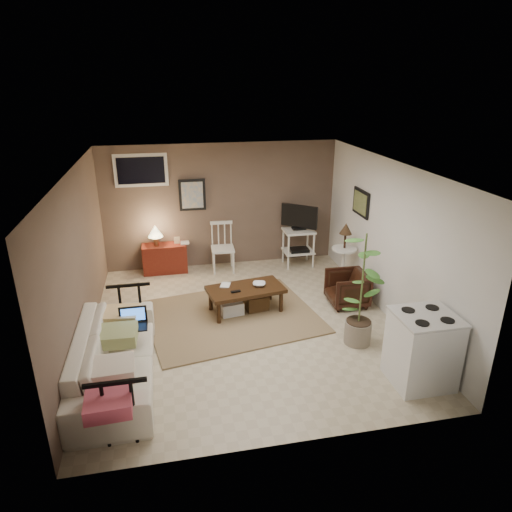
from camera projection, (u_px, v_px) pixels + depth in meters
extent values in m
plane|color=#C1B293|center=(245.00, 324.00, 6.98)|extent=(5.00, 5.00, 0.00)
cube|color=black|center=(192.00, 195.00, 8.60)|extent=(0.50, 0.03, 0.60)
cube|color=black|center=(361.00, 203.00, 7.79)|extent=(0.03, 0.60, 0.45)
cube|color=silver|center=(141.00, 170.00, 8.25)|extent=(0.96, 0.03, 0.60)
cube|color=#856F4D|center=(232.00, 316.00, 7.18)|extent=(2.87, 2.45, 0.02)
cube|color=#321A0D|center=(246.00, 289.00, 7.20)|extent=(1.27, 0.80, 0.06)
cylinder|color=#321A0D|center=(219.00, 313.00, 6.91)|extent=(0.06, 0.06, 0.38)
cylinder|color=#321A0D|center=(281.00, 302.00, 7.25)|extent=(0.06, 0.06, 0.38)
cylinder|color=#321A0D|center=(211.00, 300.00, 7.30)|extent=(0.06, 0.06, 0.38)
cylinder|color=#321A0D|center=(270.00, 290.00, 7.65)|extent=(0.06, 0.06, 0.38)
cube|color=black|center=(236.00, 291.00, 7.03)|extent=(0.15, 0.07, 0.02)
cube|color=#4D301B|center=(256.00, 302.00, 7.35)|extent=(0.39, 0.35, 0.26)
cube|color=silver|center=(231.00, 308.00, 7.22)|extent=(0.39, 0.35, 0.22)
imported|color=silver|center=(114.00, 348.00, 5.54)|extent=(0.68, 2.32, 0.91)
cube|color=black|center=(133.00, 327.00, 5.86)|extent=(0.36, 0.24, 0.02)
cube|color=black|center=(133.00, 314.00, 5.93)|extent=(0.36, 0.02, 0.22)
cube|color=#387DFE|center=(133.00, 315.00, 5.92)|extent=(0.30, 0.00, 0.18)
cube|color=maroon|center=(165.00, 258.00, 8.76)|extent=(0.83, 0.37, 0.55)
cylinder|color=#985E3A|center=(156.00, 241.00, 8.57)|extent=(0.09, 0.09, 0.18)
cone|color=#FFF5B7|center=(155.00, 231.00, 8.49)|extent=(0.28, 0.28, 0.22)
cube|color=tan|center=(177.00, 240.00, 8.70)|extent=(0.11, 0.02, 0.14)
cube|color=silver|center=(223.00, 249.00, 8.75)|extent=(0.45, 0.45, 0.04)
cylinder|color=silver|center=(214.00, 264.00, 8.64)|extent=(0.04, 0.04, 0.43)
cylinder|color=silver|center=(233.00, 263.00, 8.69)|extent=(0.04, 0.04, 0.43)
cylinder|color=silver|center=(213.00, 257.00, 8.98)|extent=(0.04, 0.04, 0.43)
cylinder|color=silver|center=(232.00, 256.00, 9.03)|extent=(0.04, 0.04, 0.43)
cube|color=silver|center=(221.00, 223.00, 8.76)|extent=(0.43, 0.06, 0.06)
cube|color=silver|center=(299.00, 231.00, 8.92)|extent=(0.58, 0.48, 0.04)
cube|color=silver|center=(298.00, 251.00, 9.07)|extent=(0.58, 0.48, 0.03)
cylinder|color=silver|center=(288.00, 252.00, 8.82)|extent=(0.04, 0.04, 0.74)
cylinder|color=silver|center=(314.00, 250.00, 8.91)|extent=(0.04, 0.04, 0.74)
cylinder|color=silver|center=(283.00, 245.00, 9.18)|extent=(0.04, 0.04, 0.74)
cylinder|color=silver|center=(307.00, 243.00, 9.28)|extent=(0.04, 0.04, 0.74)
cube|color=black|center=(299.00, 228.00, 8.90)|extent=(0.26, 0.15, 0.03)
cube|color=black|center=(299.00, 216.00, 8.81)|extent=(0.60, 0.52, 0.44)
cube|color=#F3B85E|center=(299.00, 216.00, 8.81)|extent=(0.49, 0.41, 0.36)
cube|color=black|center=(299.00, 251.00, 9.02)|extent=(0.37, 0.26, 0.11)
cylinder|color=silver|center=(342.00, 283.00, 8.31)|extent=(0.30, 0.30, 0.03)
cylinder|color=silver|center=(343.00, 267.00, 8.19)|extent=(0.06, 0.06, 0.65)
cylinder|color=silver|center=(344.00, 249.00, 8.07)|extent=(0.44, 0.44, 0.03)
cylinder|color=black|center=(345.00, 240.00, 8.01)|extent=(0.04, 0.04, 0.28)
cone|color=#3D2A19|center=(346.00, 228.00, 7.93)|extent=(0.22, 0.22, 0.20)
imported|color=black|center=(347.00, 287.00, 7.48)|extent=(0.58, 0.62, 0.63)
cylinder|color=gray|center=(358.00, 332.00, 6.44)|extent=(0.37, 0.37, 0.33)
cylinder|color=#4C602D|center=(363.00, 279.00, 6.14)|extent=(0.02, 0.02, 1.30)
cube|color=white|center=(422.00, 350.00, 5.51)|extent=(0.69, 0.64, 0.89)
cube|color=silver|center=(427.00, 317.00, 5.34)|extent=(0.71, 0.66, 0.03)
cylinder|color=black|center=(422.00, 323.00, 5.16)|extent=(0.16, 0.16, 0.01)
cylinder|color=black|center=(448.00, 320.00, 5.22)|extent=(0.16, 0.16, 0.01)
cylinder|color=black|center=(408.00, 310.00, 5.45)|extent=(0.16, 0.16, 0.01)
cylinder|color=black|center=(432.00, 307.00, 5.51)|extent=(0.16, 0.16, 0.01)
imported|color=#321A0D|center=(259.00, 280.00, 7.22)|extent=(0.21, 0.10, 0.20)
imported|color=#321A0D|center=(221.00, 280.00, 7.23)|extent=(0.14, 0.06, 0.20)
imported|color=#321A0D|center=(180.00, 238.00, 8.68)|extent=(0.16, 0.02, 0.22)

